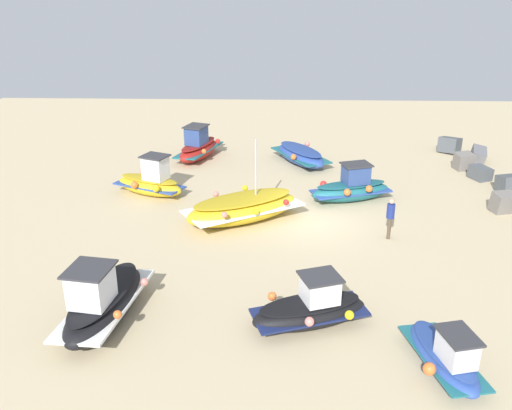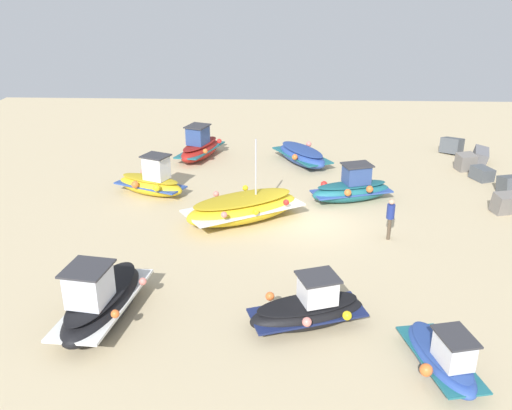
% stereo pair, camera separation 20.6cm
% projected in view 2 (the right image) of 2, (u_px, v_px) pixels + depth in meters
% --- Properties ---
extents(ground_plane, '(49.50, 49.50, 0.00)m').
position_uv_depth(ground_plane, '(312.00, 222.00, 24.48)').
color(ground_plane, '#C6B289').
extents(fishing_boat_0, '(4.54, 5.57, 3.64)m').
position_uv_depth(fishing_boat_0, '(243.00, 208.00, 24.40)').
color(fishing_boat_0, gold).
rests_on(fishing_boat_0, ground_plane).
extents(fishing_boat_1, '(2.44, 3.88, 1.69)m').
position_uv_depth(fishing_boat_1, '(309.00, 309.00, 17.23)').
color(fishing_boat_1, black).
rests_on(fishing_boat_1, ground_plane).
extents(fishing_boat_2, '(4.09, 2.66, 2.03)m').
position_uv_depth(fishing_boat_2, '(200.00, 147.00, 32.45)').
color(fishing_boat_2, maroon).
rests_on(fishing_boat_2, ground_plane).
extents(fishing_boat_3, '(2.63, 3.77, 2.06)m').
position_uv_depth(fishing_boat_3, '(151.00, 182.00, 27.25)').
color(fishing_boat_3, gold).
rests_on(fishing_boat_3, ground_plane).
extents(fishing_boat_4, '(4.33, 3.41, 0.99)m').
position_uv_depth(fishing_boat_4, '(302.00, 155.00, 31.66)').
color(fishing_boat_4, '#2D4C9E').
rests_on(fishing_boat_4, ground_plane).
extents(fishing_boat_5, '(2.41, 4.06, 1.82)m').
position_uv_depth(fishing_boat_5, '(352.00, 189.00, 26.51)').
color(fishing_boat_5, '#1E6670').
rests_on(fishing_boat_5, ground_plane).
extents(fishing_boat_6, '(4.66, 2.38, 2.23)m').
position_uv_depth(fishing_boat_6, '(101.00, 300.00, 17.40)').
color(fishing_boat_6, black).
rests_on(fishing_boat_6, ground_plane).
extents(fishing_boat_7, '(3.41, 1.92, 1.49)m').
position_uv_depth(fishing_boat_7, '(443.00, 356.00, 15.26)').
color(fishing_boat_7, '#2D4C9E').
rests_on(fishing_boat_7, ground_plane).
extents(person_walking, '(0.32, 0.32, 1.71)m').
position_uv_depth(person_walking, '(390.00, 216.00, 22.63)').
color(person_walking, brown).
rests_on(person_walking, ground_plane).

